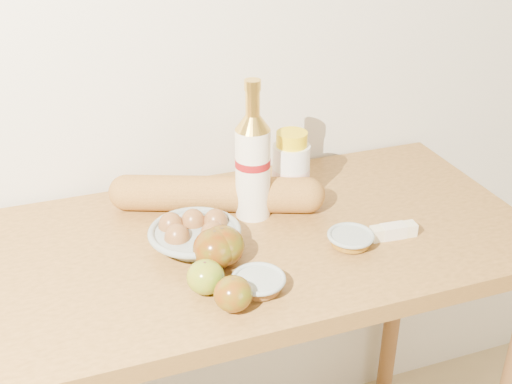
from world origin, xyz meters
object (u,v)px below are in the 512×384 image
Objects in this scene: cream_bottle at (291,169)px; egg_bowl at (195,234)px; baguette at (217,194)px; table at (251,283)px; bourbon_bottle at (253,163)px.

cream_bottle is 0.29m from egg_bowl.
egg_bowl is 0.15m from baguette.
cream_bottle reaches higher than table.
table is at bearing -1.05° from egg_bowl.
cream_bottle is at bearing 17.09° from baguette.
cream_bottle is (0.14, 0.12, 0.20)m from table.
egg_bowl is (-0.12, 0.00, 0.15)m from table.
baguette is at bearing 56.49° from egg_bowl.
bourbon_bottle is 0.12m from baguette.
cream_bottle is 0.35× the size of baguette.
table is 7.10× the size of cream_bottle.
egg_bowl is at bearing -102.18° from baguette.
cream_bottle is at bearing 15.30° from bourbon_bottle.
bourbon_bottle is 0.12m from cream_bottle.
table is at bearing -53.07° from baguette.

